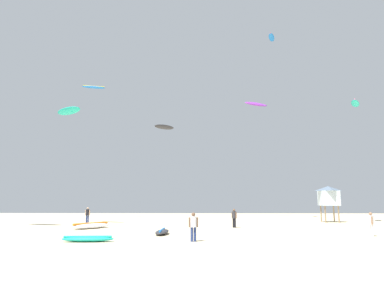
% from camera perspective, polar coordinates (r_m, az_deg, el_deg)
% --- Properties ---
extents(ground_plane, '(120.00, 120.00, 0.00)m').
position_cam_1_polar(ground_plane, '(16.18, -2.67, -17.38)').
color(ground_plane, beige).
extents(person_foreground, '(0.55, 0.38, 1.68)m').
position_cam_1_polar(person_foreground, '(21.53, 0.22, -12.76)').
color(person_foreground, navy).
rests_on(person_foreground, ground).
extents(person_midground, '(0.43, 0.42, 1.68)m').
position_cam_1_polar(person_midground, '(33.42, 6.76, -11.46)').
color(person_midground, black).
rests_on(person_midground, ground).
extents(person_left, '(0.36, 0.53, 1.61)m').
position_cam_1_polar(person_left, '(27.61, 26.74, -11.11)').
color(person_left, silver).
rests_on(person_left, ground).
extents(person_right, '(0.57, 0.39, 1.73)m').
position_cam_1_polar(person_right, '(42.20, -16.37, -10.66)').
color(person_right, navy).
rests_on(person_right, ground).
extents(kite_grounded_near, '(0.95, 3.24, 0.41)m').
position_cam_1_polar(kite_grounded_near, '(26.45, -4.81, -13.81)').
color(kite_grounded_near, '#2D2D33').
rests_on(kite_grounded_near, ground).
extents(kite_grounded_mid, '(3.07, 1.09, 0.36)m').
position_cam_1_polar(kite_grounded_mid, '(22.28, -16.35, -14.36)').
color(kite_grounded_mid, '#19B29E').
rests_on(kite_grounded_mid, ground).
extents(kite_grounded_far, '(3.12, 4.40, 0.56)m').
position_cam_1_polar(kite_grounded_far, '(33.27, -15.87, -12.46)').
color(kite_grounded_far, white).
rests_on(kite_grounded_far, ground).
extents(lifeguard_tower, '(2.30, 2.30, 4.15)m').
position_cam_1_polar(lifeguard_tower, '(44.93, 21.01, -7.71)').
color(lifeguard_tower, '#8C704C').
rests_on(lifeguard_tower, ground).
extents(kite_aloft_0, '(3.53, 1.88, 0.45)m').
position_cam_1_polar(kite_aloft_0, '(56.46, -15.45, 8.75)').
color(kite_aloft_0, blue).
extents(kite_aloft_1, '(4.46, 3.09, 1.05)m').
position_cam_1_polar(kite_aloft_1, '(60.36, 10.21, 6.29)').
color(kite_aloft_1, purple).
extents(kite_aloft_2, '(1.59, 2.80, 0.46)m').
position_cam_1_polar(kite_aloft_2, '(54.60, 12.60, 16.30)').
color(kite_aloft_2, blue).
extents(kite_aloft_4, '(2.16, 3.29, 0.48)m').
position_cam_1_polar(kite_aloft_4, '(45.90, 24.65, 5.91)').
color(kite_aloft_4, '#19B29E').
extents(kite_aloft_5, '(2.85, 2.43, 0.70)m').
position_cam_1_polar(kite_aloft_5, '(47.92, -4.46, 2.72)').
color(kite_aloft_5, '#2D2D33').
extents(kite_aloft_6, '(3.88, 3.28, 0.81)m').
position_cam_1_polar(kite_aloft_6, '(41.00, -19.13, 5.02)').
color(kite_aloft_6, '#19B29E').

